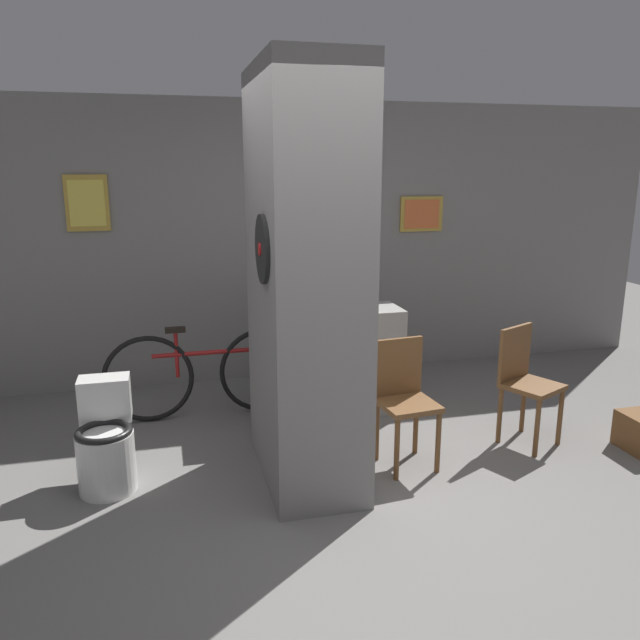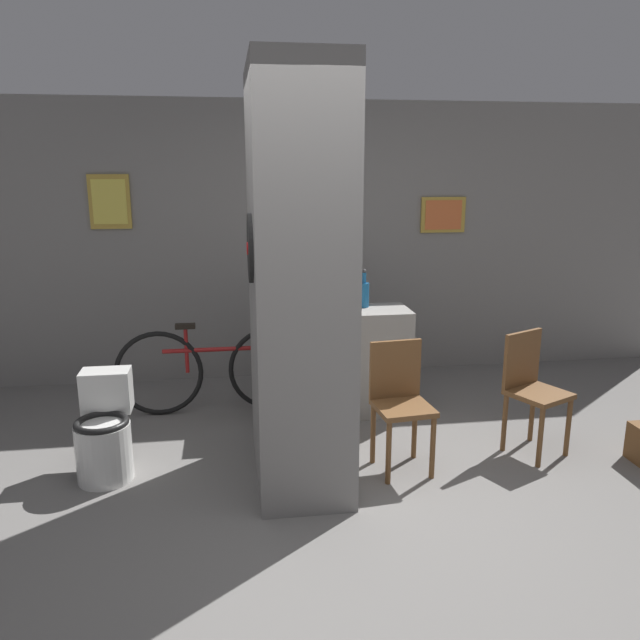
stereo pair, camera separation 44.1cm
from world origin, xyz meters
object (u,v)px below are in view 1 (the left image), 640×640
Objects in this scene: chair_near_pillar at (404,396)px; bottle_tall at (354,292)px; toilet at (106,443)px; chair_by_doorway at (525,379)px; bicycle at (207,373)px.

bottle_tall is (-0.02, 1.10, 0.51)m from chair_near_pillar.
chair_near_pillar is 2.76× the size of bottle_tall.
bottle_tall reaches higher than chair_near_pillar.
toilet is at bearing 169.52° from chair_near_pillar.
toilet is at bearing 153.55° from chair_by_doorway.
bottle_tall is at bearing 85.09° from chair_near_pillar.
toilet is 2.14× the size of bottle_tall.
toilet is 2.96m from chair_by_doorway.
toilet is at bearing -154.23° from bottle_tall.
bottle_tall is at bearing -3.46° from bicycle.
chair_by_doorway reaches higher than toilet.
bicycle reaches higher than toilet.
chair_by_doorway is at bearing -44.30° from bottle_tall.
chair_by_doorway is at bearing 0.20° from chair_near_pillar.
bottle_tall is (1.94, 0.94, 0.70)m from toilet.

